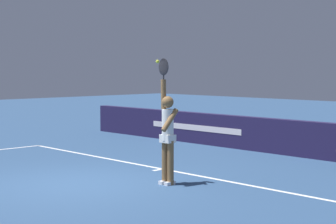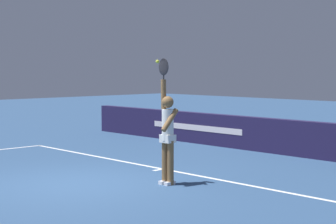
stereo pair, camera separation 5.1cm
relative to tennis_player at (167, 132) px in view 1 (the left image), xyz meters
The scene contains 5 objects.
ground_plane 2.15m from the tennis_player, 134.80° to the right, with size 60.00×60.00×0.00m, color navy.
court_lines 2.35m from the tennis_player, 128.93° to the right, with size 11.15×5.63×0.00m.
back_wall 5.22m from the tennis_player, 104.79° to the left, with size 14.90×0.28×0.95m.
tennis_player is the anchor object (origin of this frame).
tennis_ball 1.42m from the tennis_player, 93.36° to the right, with size 0.07×0.07×0.07m.
Camera 1 is at (9.40, -6.35, 2.31)m, focal length 60.14 mm.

